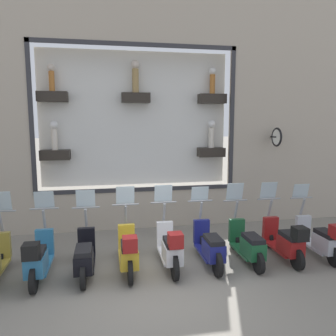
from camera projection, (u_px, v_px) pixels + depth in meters
ground_plane at (155, 283)px, 6.41m from camera, size 120.00×120.00×0.00m
building_facade at (136, 66)px, 9.25m from camera, size 1.21×36.00×9.24m
scooter_silver_0 at (321, 239)px, 7.58m from camera, size 1.79×0.61×1.58m
scooter_red_1 at (285, 241)px, 7.43m from camera, size 1.79×0.61×1.66m
scooter_green_2 at (247, 244)px, 7.34m from camera, size 1.79×0.61×1.66m
scooter_navy_3 at (209, 246)px, 7.18m from camera, size 1.80×0.60×1.61m
scooter_white_4 at (170, 248)px, 6.96m from camera, size 1.81×0.60×1.68m
scooter_yellow_5 at (128, 251)px, 6.80m from camera, size 1.80×0.60×1.68m
scooter_black_6 at (85, 256)px, 6.70m from camera, size 1.79×0.60×1.63m
scooter_teal_7 at (38, 258)px, 6.48m from camera, size 1.80×0.61×1.64m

